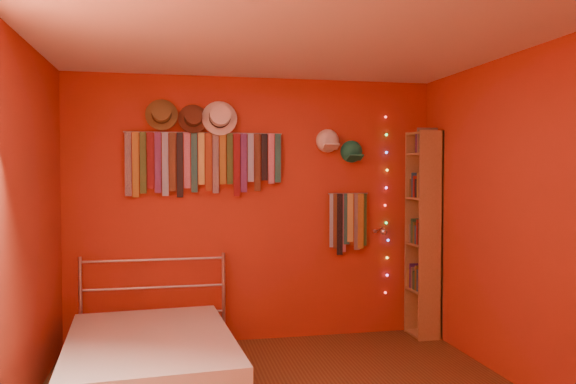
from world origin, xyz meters
TOP-DOWN VIEW (x-y plane):
  - back_wall at (0.00, 1.75)m, footprint 3.50×0.02m
  - right_wall at (1.75, 0.00)m, footprint 0.02×3.50m
  - left_wall at (-1.75, 0.00)m, footprint 0.02×3.50m
  - ceiling at (0.00, 0.00)m, footprint 3.50×3.50m
  - tie_rack at (-0.50, 1.69)m, footprint 1.45×0.03m
  - small_tie_rack at (0.90, 1.69)m, footprint 0.40×0.03m
  - fedora_olive at (-0.87, 1.65)m, footprint 0.29×0.16m
  - fedora_brown at (-0.59, 1.66)m, footprint 0.27×0.15m
  - fedora_white at (-0.34, 1.65)m, footprint 0.33×0.18m
  - cap_white at (0.69, 1.70)m, footprint 0.20×0.25m
  - cap_green at (0.94, 1.70)m, footprint 0.20×0.25m
  - fairy_lights at (1.31, 1.71)m, footprint 0.06×0.02m
  - reading_lamp at (1.20, 1.53)m, footprint 0.07×0.28m
  - bookshelf at (1.66, 1.53)m, footprint 0.25×0.34m
  - bed at (-0.95, 0.75)m, footprint 1.41×1.82m

SIDE VIEW (x-z plane):
  - bed at x=-0.95m, z-range -0.23..0.63m
  - bookshelf at x=1.66m, z-range 0.02..2.02m
  - reading_lamp at x=1.20m, z-range 0.99..1.08m
  - small_tie_rack at x=0.90m, z-range 0.84..1.44m
  - back_wall at x=0.00m, z-range 0.00..2.50m
  - right_wall at x=1.75m, z-range 0.00..2.50m
  - left_wall at x=-1.75m, z-range 0.00..2.50m
  - fairy_lights at x=1.31m, z-range 0.39..2.16m
  - tie_rack at x=-0.50m, z-range 1.42..2.01m
  - cap_green at x=0.94m, z-range 1.71..1.90m
  - cap_white at x=0.69m, z-range 1.80..2.01m
  - fedora_brown at x=-0.59m, z-range 1.97..2.23m
  - fedora_white at x=-0.34m, z-range 1.95..2.27m
  - fedora_olive at x=-0.87m, z-range 1.99..2.28m
  - ceiling at x=0.00m, z-range 2.49..2.51m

